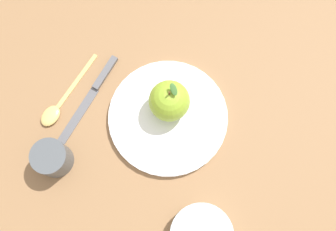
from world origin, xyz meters
TOP-DOWN VIEW (x-y plane):
  - ground_plane at (0.00, 0.00)m, footprint 2.40×2.40m
  - dinner_plate at (0.02, -0.01)m, footprint 0.25×0.25m
  - apple at (0.04, 0.01)m, footprint 0.08×0.08m
  - cup at (-0.21, 0.07)m, footprint 0.07×0.07m
  - knife at (-0.06, 0.14)m, footprint 0.21×0.09m
  - spoon at (-0.14, 0.16)m, footprint 0.18×0.08m

SIDE VIEW (x-z plane):
  - ground_plane at x=0.00m, z-range 0.00..0.00m
  - knife at x=-0.06m, z-range 0.00..0.01m
  - spoon at x=-0.14m, z-range 0.00..0.01m
  - dinner_plate at x=0.02m, z-range 0.00..0.02m
  - cup at x=-0.21m, z-range 0.00..0.07m
  - apple at x=0.04m, z-range 0.01..0.10m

